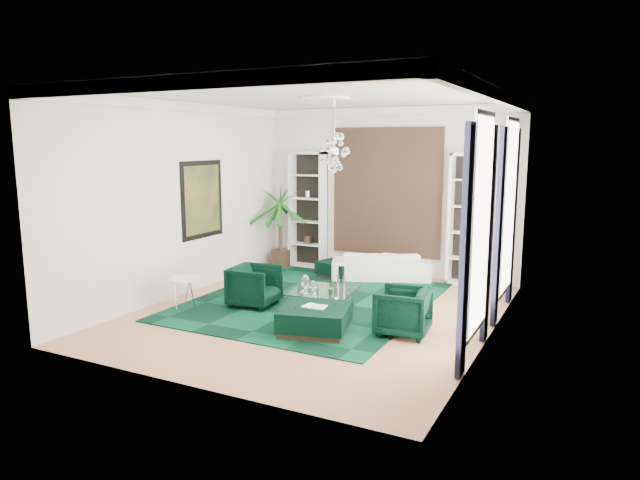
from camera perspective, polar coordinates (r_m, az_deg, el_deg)
The scene contains 30 objects.
floor at distance 10.33m, azimuth -0.29°, elevation -7.32°, with size 6.00×7.00×0.02m, color tan.
ceiling at distance 9.90m, azimuth -0.30°, elevation 14.32°, with size 6.00×7.00×0.02m, color white.
wall_back at distance 13.14m, azimuth 6.73°, elevation 4.80°, with size 6.00×0.02×3.80m, color white.
wall_front at distance 7.02m, azimuth -13.48°, elevation 0.28°, with size 6.00×0.02×3.80m, color white.
wall_left at distance 11.61m, azimuth -13.66°, elevation 3.94°, with size 0.02×7.00×3.80m, color white.
wall_right at distance 8.98m, azimuth 17.07°, elevation 2.14°, with size 0.02×7.00×3.80m, color white.
crown_molding at distance 9.89m, azimuth -0.30°, elevation 13.68°, with size 6.00×7.00×0.18m, color white, non-canonical shape.
ceiling_medallion at distance 10.16m, azimuth 0.49°, elevation 13.98°, with size 0.90×0.90×0.05m, color white.
tapestry at distance 13.09m, azimuth 6.66°, elevation 4.78°, with size 2.50×0.06×2.80m, color black.
shelving_left at distance 13.80m, azimuth -1.23°, elevation 3.01°, with size 0.90×0.38×2.80m, color white, non-canonical shape.
shelving_right at distance 12.46m, azimuth 14.81°, elevation 1.96°, with size 0.90×0.38×2.80m, color white, non-canonical shape.
painting at distance 12.05m, azimuth -11.66°, elevation 3.98°, with size 0.04×1.30×1.60m, color black.
window_near at distance 8.10m, azimuth 15.83°, elevation 1.42°, with size 0.03×1.10×2.90m, color white.
curtain_near_a at distance 7.40m, azimuth 14.29°, elevation -1.25°, with size 0.07×0.30×3.25m, color black.
curtain_near_b at distance 8.90m, azimuth 16.51°, elevation 0.48°, with size 0.07×0.30×3.25m, color black.
window_far at distance 10.45m, azimuth 18.40°, elevation 3.09°, with size 0.03×1.10×2.90m, color white.
curtain_far_a at distance 9.72m, azimuth 17.42°, elevation 1.19°, with size 0.07×0.30×3.25m, color black.
curtain_far_b at distance 11.25m, azimuth 18.76°, elevation 2.23°, with size 0.07×0.30×3.25m, color black.
rug at distance 11.03m, azimuth -0.81°, elevation -6.09°, with size 4.20×5.00×0.02m, color black.
sofa at distance 12.77m, azimuth 6.14°, elevation -2.53°, with size 2.16×0.84×0.63m, color white.
armchair_left at distance 10.70m, azimuth -6.55°, elevation -4.59°, with size 0.81×0.84×0.76m, color black.
armchair_right at distance 9.19m, azimuth 8.28°, elevation -7.09°, with size 0.80×0.83×0.75m, color black.
coffee_table at distance 10.42m, azimuth 0.34°, elevation -6.02°, with size 1.10×1.10×0.38m, color white, non-canonical shape.
ottoman_side at distance 12.91m, azimuth 2.08°, elevation -2.93°, with size 0.84×0.84×0.37m, color black.
ottoman_front at distance 9.24m, azimuth -0.48°, elevation -7.96°, with size 1.06×1.06×0.42m, color black.
book at distance 9.17m, azimuth -0.48°, elevation -6.63°, with size 0.37×0.25×0.03m, color white.
side_table at distance 10.79m, azimuth -13.35°, elevation -5.24°, with size 0.58×0.58×0.56m, color white.
palm at distance 13.82m, azimuth -4.01°, elevation 2.48°, with size 1.59×1.59×2.55m, color #1C6B1A, non-canonical shape.
chandelier at distance 9.88m, azimuth 1.44°, elevation 8.75°, with size 0.72×0.72×0.65m, color white, non-canonical shape.
table_plant at distance 10.03m, azimuth 1.16°, elevation -4.82°, with size 0.14×0.11×0.24m, color #1C6B1A.
Camera 1 is at (4.51, -8.78, 3.03)m, focal length 32.00 mm.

